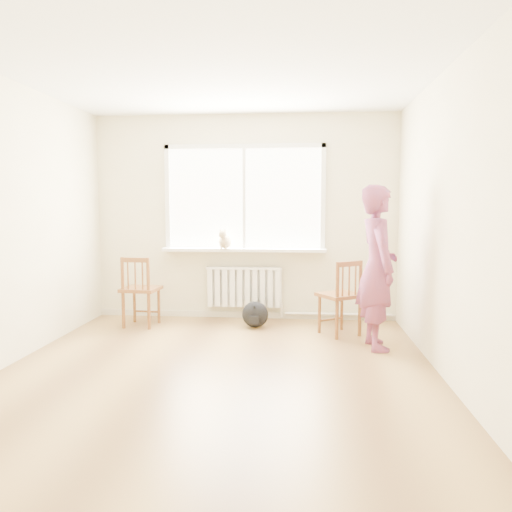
% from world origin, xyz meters
% --- Properties ---
extents(floor, '(4.50, 4.50, 0.00)m').
position_xyz_m(floor, '(0.00, 0.00, 0.00)').
color(floor, '#A47C43').
rests_on(floor, ground).
extents(ceiling, '(4.50, 4.50, 0.00)m').
position_xyz_m(ceiling, '(0.00, 0.00, 2.70)').
color(ceiling, white).
rests_on(ceiling, back_wall).
extents(back_wall, '(4.00, 0.01, 2.70)m').
position_xyz_m(back_wall, '(0.00, 2.25, 1.35)').
color(back_wall, beige).
rests_on(back_wall, ground).
extents(window, '(2.12, 0.05, 1.42)m').
position_xyz_m(window, '(0.00, 2.22, 1.66)').
color(window, white).
rests_on(window, back_wall).
extents(windowsill, '(2.15, 0.22, 0.04)m').
position_xyz_m(windowsill, '(0.00, 2.14, 0.93)').
color(windowsill, white).
rests_on(windowsill, back_wall).
extents(radiator, '(1.00, 0.12, 0.55)m').
position_xyz_m(radiator, '(0.00, 2.16, 0.44)').
color(radiator, white).
rests_on(radiator, back_wall).
extents(heating_pipe, '(1.40, 0.04, 0.04)m').
position_xyz_m(heating_pipe, '(1.25, 2.19, 0.08)').
color(heating_pipe, silver).
rests_on(heating_pipe, back_wall).
extents(baseboard, '(4.00, 0.03, 0.08)m').
position_xyz_m(baseboard, '(0.00, 2.23, 0.04)').
color(baseboard, beige).
rests_on(baseboard, ground).
extents(chair_left, '(0.47, 0.45, 0.88)m').
position_xyz_m(chair_left, '(-1.25, 1.62, 0.45)').
color(chair_left, brown).
rests_on(chair_left, floor).
extents(chair_right, '(0.59, 0.59, 0.88)m').
position_xyz_m(chair_right, '(1.23, 1.42, 0.45)').
color(chair_right, brown).
rests_on(chair_right, floor).
extents(person, '(0.49, 0.68, 1.72)m').
position_xyz_m(person, '(1.55, 0.94, 0.86)').
color(person, '#CB436D').
rests_on(person, floor).
extents(cat, '(0.20, 0.40, 0.27)m').
position_xyz_m(cat, '(-0.24, 2.05, 1.06)').
color(cat, beige).
rests_on(cat, windowsill).
extents(backpack, '(0.37, 0.31, 0.33)m').
position_xyz_m(backpack, '(0.19, 1.71, 0.16)').
color(backpack, black).
rests_on(backpack, floor).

